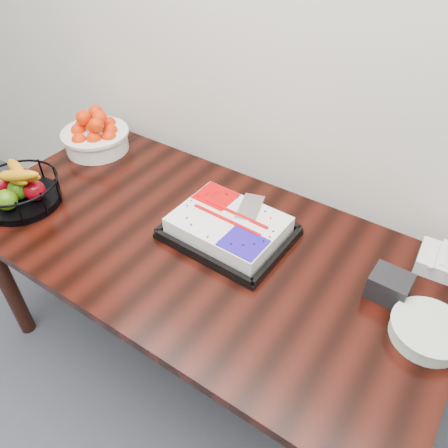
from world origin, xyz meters
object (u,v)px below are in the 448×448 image
Objects in this scene: table at (198,256)px; cake_tray at (229,228)px; fruit_basket at (19,189)px; plate_stack at (428,331)px; napkin_box at (389,286)px; tangerine_bowl at (95,133)px.

cake_tray reaches higher than table.
fruit_basket is 1.44× the size of plate_stack.
fruit_basket is at bearing -170.41° from plate_stack.
fruit_basket reaches higher than napkin_box.
tangerine_bowl is 1.42m from napkin_box.
cake_tray is at bearing -10.78° from tangerine_bowl.
plate_stack is at bearing -7.43° from tangerine_bowl.
tangerine_bowl is at bearing 96.98° from fruit_basket.
cake_tray is at bearing 43.61° from table.
napkin_box is at bearing 11.18° from table.
cake_tray is at bearing -175.04° from napkin_box.
fruit_basket is at bearing -159.38° from cake_tray.
cake_tray is at bearing 20.62° from fruit_basket.
fruit_basket is 1.40m from napkin_box.
tangerine_bowl is at bearing 172.57° from plate_stack.
fruit_basket is 2.62× the size of napkin_box.
plate_stack is at bearing -32.28° from napkin_box.
napkin_box is (0.57, 0.05, 0.00)m from cake_tray.
table is 0.82m from tangerine_bowl.
plate_stack is (0.80, 0.04, 0.11)m from table.
tangerine_bowl is 0.98× the size of fruit_basket.
table is 0.68m from napkin_box.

